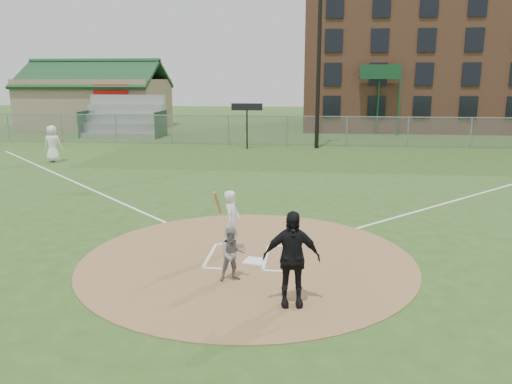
# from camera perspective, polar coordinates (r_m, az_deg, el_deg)

# --- Properties ---
(ground) EXTENTS (140.00, 140.00, 0.00)m
(ground) POSITION_cam_1_polar(r_m,az_deg,el_deg) (12.74, -0.95, -7.71)
(ground) COLOR #2C4F1B
(ground) RESTS_ON ground
(dirt_circle) EXTENTS (8.40, 8.40, 0.02)m
(dirt_circle) POSITION_cam_1_polar(r_m,az_deg,el_deg) (12.74, -0.95, -7.67)
(dirt_circle) COLOR olive
(dirt_circle) RESTS_ON ground
(home_plate) EXTENTS (0.59, 0.59, 0.03)m
(home_plate) POSITION_cam_1_polar(r_m,az_deg,el_deg) (12.52, -0.16, -7.91)
(home_plate) COLOR white
(home_plate) RESTS_ON dirt_circle
(foul_line_first) EXTENTS (17.04, 17.04, 0.01)m
(foul_line_first) POSITION_cam_1_polar(r_m,az_deg,el_deg) (22.61, 25.35, 0.20)
(foul_line_first) COLOR white
(foul_line_first) RESTS_ON ground
(foul_line_third) EXTENTS (17.04, 17.04, 0.01)m
(foul_line_third) POSITION_cam_1_polar(r_m,az_deg,el_deg) (23.74, -20.26, 1.20)
(foul_line_third) COLOR white
(foul_line_third) RESTS_ON ground
(catcher) EXTENTS (0.72, 0.65, 1.23)m
(catcher) POSITION_cam_1_polar(r_m,az_deg,el_deg) (11.26, -2.72, -7.11)
(catcher) COLOR gray
(catcher) RESTS_ON dirt_circle
(umpire) EXTENTS (1.19, 0.59, 1.95)m
(umpire) POSITION_cam_1_polar(r_m,az_deg,el_deg) (9.98, 4.06, -7.58)
(umpire) COLOR black
(umpire) RESTS_ON dirt_circle
(ondeck_player) EXTENTS (0.99, 0.66, 1.99)m
(ondeck_player) POSITION_cam_1_polar(r_m,az_deg,el_deg) (29.48, -22.23, 5.13)
(ondeck_player) COLOR white
(ondeck_player) RESTS_ON ground
(batters_boxes) EXTENTS (2.08, 1.88, 0.01)m
(batters_boxes) POSITION_cam_1_polar(r_m,az_deg,el_deg) (12.87, -0.87, -7.38)
(batters_boxes) COLOR white
(batters_boxes) RESTS_ON dirt_circle
(batter_at_plate) EXTENTS (0.61, 1.04, 1.78)m
(batter_at_plate) POSITION_cam_1_polar(r_m,az_deg,el_deg) (12.96, -2.77, -3.40)
(batter_at_plate) COLOR silver
(batter_at_plate) RESTS_ON dirt_circle
(outfield_fence) EXTENTS (56.08, 0.08, 2.03)m
(outfield_fence) POSITION_cam_1_polar(r_m,az_deg,el_deg) (34.05, 3.55, 7.00)
(outfield_fence) COLOR slate
(outfield_fence) RESTS_ON ground
(bleachers) EXTENTS (6.08, 3.20, 3.20)m
(bleachers) POSITION_cam_1_polar(r_m,az_deg,el_deg) (40.80, -14.93, 8.37)
(bleachers) COLOR #B7BABF
(bleachers) RESTS_ON ground
(clubhouse) EXTENTS (12.20, 8.71, 6.23)m
(clubhouse) POSITION_cam_1_polar(r_m,az_deg,el_deg) (48.92, -17.70, 9.82)
(clubhouse) COLOR gray
(clubhouse) RESTS_ON ground
(brick_warehouse) EXTENTS (30.00, 17.17, 15.00)m
(brick_warehouse) POSITION_cam_1_polar(r_m,az_deg,el_deg) (51.97, 23.09, 15.20)
(brick_warehouse) COLOR brown
(brick_warehouse) RESTS_ON ground
(light_pole) EXTENTS (1.20, 0.30, 12.22)m
(light_pole) POSITION_cam_1_polar(r_m,az_deg,el_deg) (32.91, 7.24, 16.47)
(light_pole) COLOR black
(light_pole) RESTS_ON ground
(scoreboard_sign) EXTENTS (2.00, 0.10, 2.93)m
(scoreboard_sign) POSITION_cam_1_polar(r_m,az_deg,el_deg) (32.35, -1.05, 9.15)
(scoreboard_sign) COLOR black
(scoreboard_sign) RESTS_ON ground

